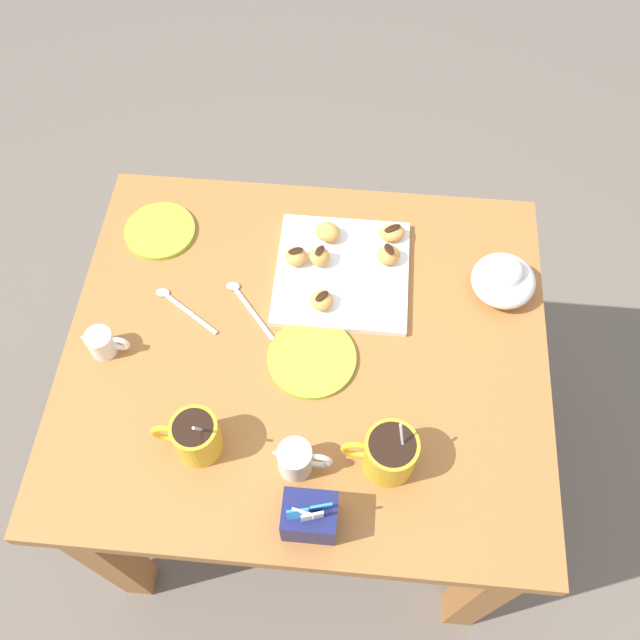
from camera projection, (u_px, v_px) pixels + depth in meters
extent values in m
plane|color=#665B51|center=(310.00, 465.00, 1.95)|extent=(8.00, 8.00, 0.00)
cube|color=#A36633|center=(306.00, 352.00, 1.34)|extent=(0.94, 0.82, 0.04)
cube|color=#A36633|center=(475.00, 310.00, 1.81)|extent=(0.07, 0.07, 0.68)
cube|color=#A36633|center=(171.00, 287.00, 1.84)|extent=(0.07, 0.07, 0.68)
cube|color=#A36633|center=(483.00, 588.00, 1.46)|extent=(0.07, 0.07, 0.68)
cube|color=#A36633|center=(108.00, 553.00, 1.50)|extent=(0.07, 0.07, 0.68)
cube|color=white|center=(342.00, 273.00, 1.40)|extent=(0.27, 0.27, 0.02)
cylinder|color=gold|center=(390.00, 454.00, 1.17)|extent=(0.09, 0.09, 0.09)
torus|color=gold|center=(357.00, 450.00, 1.17)|extent=(0.06, 0.01, 0.06)
cylinder|color=black|center=(392.00, 446.00, 1.14)|extent=(0.08, 0.08, 0.01)
cylinder|color=silver|center=(403.00, 447.00, 1.14)|extent=(0.03, 0.04, 0.12)
cylinder|color=gold|center=(197.00, 437.00, 1.19)|extent=(0.08, 0.08, 0.09)
torus|color=gold|center=(167.00, 433.00, 1.18)|extent=(0.06, 0.01, 0.06)
cylinder|color=black|center=(193.00, 429.00, 1.15)|extent=(0.07, 0.07, 0.01)
cylinder|color=silver|center=(203.00, 430.00, 1.15)|extent=(0.01, 0.04, 0.12)
cylinder|color=white|center=(295.00, 460.00, 1.18)|extent=(0.06, 0.06, 0.07)
cone|color=white|center=(278.00, 453.00, 1.15)|extent=(0.02, 0.02, 0.02)
torus|color=white|center=(318.00, 461.00, 1.17)|extent=(0.05, 0.01, 0.05)
cylinder|color=white|center=(294.00, 454.00, 1.15)|extent=(0.05, 0.05, 0.01)
cube|color=#191E51|center=(310.00, 516.00, 1.12)|extent=(0.09, 0.07, 0.08)
cube|color=white|center=(303.00, 514.00, 1.07)|extent=(0.04, 0.01, 0.03)
cube|color=#2D84D1|center=(321.00, 507.00, 1.08)|extent=(0.04, 0.02, 0.03)
cube|color=#2D84D1|center=(298.00, 514.00, 1.07)|extent=(0.04, 0.02, 0.03)
cube|color=white|center=(312.00, 516.00, 1.07)|extent=(0.04, 0.01, 0.03)
ellipsoid|color=white|center=(503.00, 281.00, 1.36)|extent=(0.13, 0.13, 0.07)
sphere|color=silver|center=(506.00, 274.00, 1.34)|extent=(0.07, 0.07, 0.07)
ellipsoid|color=green|center=(501.00, 267.00, 1.32)|extent=(0.03, 0.03, 0.01)
cylinder|color=white|center=(101.00, 343.00, 1.30)|extent=(0.05, 0.05, 0.05)
cone|color=white|center=(86.00, 338.00, 1.29)|extent=(0.02, 0.02, 0.02)
torus|color=white|center=(119.00, 344.00, 1.30)|extent=(0.04, 0.01, 0.04)
cylinder|color=black|center=(98.00, 338.00, 1.28)|extent=(0.04, 0.04, 0.01)
cylinder|color=#9EC633|center=(160.00, 231.00, 1.46)|extent=(0.15, 0.15, 0.01)
cylinder|color=#9EC633|center=(312.00, 358.00, 1.31)|extent=(0.17, 0.17, 0.01)
cube|color=silver|center=(252.00, 312.00, 1.36)|extent=(0.10, 0.12, 0.00)
ellipsoid|color=silver|center=(233.00, 286.00, 1.39)|extent=(0.03, 0.02, 0.01)
cube|color=silver|center=(189.00, 313.00, 1.36)|extent=(0.13, 0.09, 0.00)
ellipsoid|color=silver|center=(163.00, 293.00, 1.39)|extent=(0.03, 0.02, 0.01)
ellipsoid|color=#D19347|center=(388.00, 255.00, 1.39)|extent=(0.06, 0.06, 0.04)
ellipsoid|color=black|center=(389.00, 249.00, 1.38)|extent=(0.03, 0.03, 0.00)
ellipsoid|color=#D19347|center=(322.00, 300.00, 1.34)|extent=(0.06, 0.06, 0.03)
ellipsoid|color=black|center=(322.00, 296.00, 1.33)|extent=(0.03, 0.03, 0.00)
ellipsoid|color=#D19347|center=(296.00, 256.00, 1.39)|extent=(0.05, 0.04, 0.04)
ellipsoid|color=black|center=(296.00, 251.00, 1.38)|extent=(0.04, 0.03, 0.00)
ellipsoid|color=#D19347|center=(320.00, 257.00, 1.39)|extent=(0.04, 0.04, 0.04)
ellipsoid|color=black|center=(320.00, 250.00, 1.37)|extent=(0.03, 0.03, 0.00)
ellipsoid|color=#D19347|center=(328.00, 232.00, 1.42)|extent=(0.07, 0.06, 0.04)
ellipsoid|color=#D19347|center=(392.00, 233.00, 1.43)|extent=(0.06, 0.06, 0.03)
ellipsoid|color=black|center=(392.00, 228.00, 1.41)|extent=(0.04, 0.03, 0.00)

